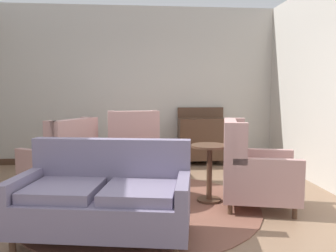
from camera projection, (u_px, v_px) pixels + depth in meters
name	position (u px, v px, depth m)	size (l,w,h in m)	color
ground	(140.00, 215.00, 3.95)	(8.29, 8.29, 0.00)	#896B51
wall_back	(138.00, 86.00, 6.72)	(5.60, 0.08, 3.05)	#BCB7AD
wall_right	(329.00, 84.00, 4.91)	(0.08, 4.14, 3.05)	#BCB7AD
baseboard_back	(139.00, 160.00, 6.82)	(5.44, 0.03, 0.12)	#4C3323
area_rug	(140.00, 206.00, 4.25)	(2.95, 2.95, 0.01)	brown
coffee_table	(142.00, 171.00, 4.43)	(0.92, 0.92, 0.47)	#4C3323
porcelain_vase	(141.00, 156.00, 4.36)	(0.16, 0.16, 0.31)	brown
settee	(104.00, 198.00, 3.30)	(1.76, 1.11, 0.94)	slate
armchair_foreground_right	(253.00, 172.00, 4.15)	(1.03, 0.93, 1.08)	tan
armchair_near_sideboard	(63.00, 159.00, 5.01)	(1.13, 1.14, 1.03)	tan
armchair_back_corner	(133.00, 151.00, 5.57)	(0.87, 0.95, 1.12)	tan
side_table	(209.00, 168.00, 4.38)	(0.47, 0.47, 0.74)	#4C3323
sideboard	(202.00, 138.00, 6.65)	(0.91, 0.43, 1.10)	#4C3323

